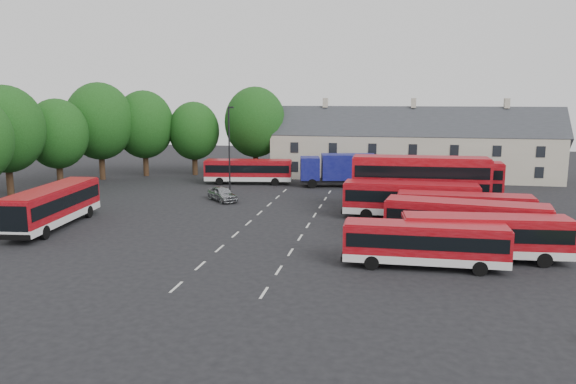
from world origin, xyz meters
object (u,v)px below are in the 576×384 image
object	(u,v)px
bus_row_a	(425,241)
box_truck	(339,168)
lamppost	(229,148)
bus_west	(53,203)
silver_car	(222,194)
bus_dd_south	(420,180)

from	to	relation	value
bus_row_a	box_truck	bearing A→B (deg)	104.97
bus_row_a	lamppost	world-z (taller)	lamppost
bus_west	silver_car	xyz separation A→B (m)	(9.93, 13.31, -1.23)
bus_row_a	lamppost	size ratio (longest dim) A/B	1.06
bus_row_a	bus_dd_south	bearing A→B (deg)	88.39
silver_car	lamppost	size ratio (longest dim) A/B	0.47
bus_row_a	box_truck	world-z (taller)	box_truck
bus_dd_south	bus_west	world-z (taller)	bus_dd_south
bus_dd_south	lamppost	bearing A→B (deg)	162.46
box_truck	bus_dd_south	bearing A→B (deg)	-66.52
bus_west	silver_car	size ratio (longest dim) A/B	2.73
silver_car	lamppost	distance (m)	6.14
silver_car	box_truck	bearing A→B (deg)	4.65
bus_west	box_truck	xyz separation A→B (m)	(20.50, 24.36, 0.14)
bus_dd_south	silver_car	size ratio (longest dim) A/B	2.84
box_truck	silver_car	bearing A→B (deg)	-144.83
bus_dd_south	bus_west	distance (m)	31.42
bus_dd_south	box_truck	size ratio (longest dim) A/B	1.37
bus_west	bus_row_a	bearing A→B (deg)	-106.35
bus_dd_south	silver_car	distance (m)	19.26
silver_car	bus_dd_south	bearing A→B (deg)	-45.58
bus_row_a	lamppost	bearing A→B (deg)	129.32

